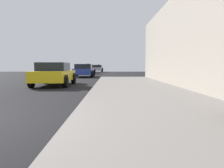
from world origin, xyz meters
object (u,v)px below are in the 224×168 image
at_px(car_red, 88,69).
at_px(car_blue, 84,70).
at_px(car_yellow, 54,74).
at_px(car_silver, 97,68).
at_px(car_green, 99,68).

bearing_deg(car_red, car_blue, -86.89).
xyz_separation_m(car_yellow, car_silver, (0.83, 28.79, 0.00)).
relative_size(car_yellow, car_green, 0.90).
relative_size(car_yellow, car_blue, 1.02).
bearing_deg(car_blue, car_silver, 89.08).
distance_m(car_blue, car_green, 27.62).
relative_size(car_yellow, car_silver, 0.99).
distance_m(car_red, car_silver, 9.35).
distance_m(car_yellow, car_blue, 9.96).
distance_m(car_blue, car_silver, 18.84).
bearing_deg(car_green, car_yellow, -90.98).
bearing_deg(car_red, car_green, 87.97).
xyz_separation_m(car_blue, car_green, (0.12, 27.62, 0.00)).
relative_size(car_red, car_green, 0.88).
xyz_separation_m(car_red, car_green, (0.64, 18.09, 0.00)).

